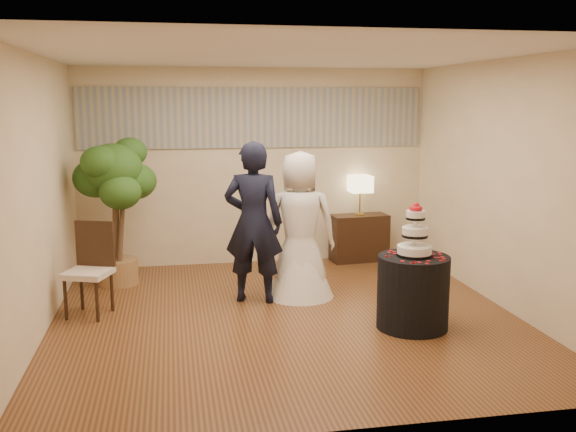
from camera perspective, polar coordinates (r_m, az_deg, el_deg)
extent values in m
cube|color=brown|center=(7.12, -0.21, -8.94)|extent=(5.00, 5.00, 0.00)
cube|color=white|center=(6.74, -0.23, 14.17)|extent=(5.00, 5.00, 0.00)
cube|color=beige|center=(9.24, -2.97, 4.38)|extent=(5.00, 0.06, 2.80)
cube|color=beige|center=(4.39, 5.57, -2.12)|extent=(5.00, 0.06, 2.80)
cube|color=beige|center=(6.81, -21.41, 1.62)|extent=(0.06, 5.00, 2.80)
cube|color=beige|center=(7.63, 18.61, 2.64)|extent=(0.06, 5.00, 2.80)
cube|color=#96978E|center=(9.18, -3.00, 8.72)|extent=(4.90, 0.02, 0.85)
imported|color=black|center=(7.44, -3.09, -0.57)|extent=(0.79, 0.63, 1.89)
imported|color=white|center=(7.63, 1.07, -0.78)|extent=(0.96, 0.93, 1.76)
cylinder|color=black|center=(6.81, 11.04, -6.65)|extent=(0.76, 0.76, 0.76)
cube|color=black|center=(9.51, 6.35, -1.94)|extent=(0.86, 0.44, 0.69)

